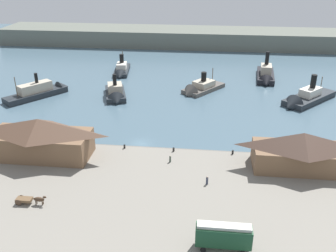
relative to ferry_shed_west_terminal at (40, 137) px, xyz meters
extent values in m
plane|color=#476070|center=(20.40, 10.44, -5.73)|extent=(320.00, 320.00, 0.00)
cube|color=gray|center=(20.40, -11.56, -5.13)|extent=(110.00, 36.00, 1.20)
cube|color=#666159|center=(20.40, 6.84, -5.23)|extent=(110.00, 0.80, 1.00)
cube|color=brown|center=(0.00, 0.00, -1.75)|extent=(21.76, 8.99, 5.58)
pyramid|color=brown|center=(0.00, 0.00, 2.72)|extent=(22.19, 9.44, 3.35)
cube|color=brown|center=(55.93, 1.00, -2.13)|extent=(19.43, 8.38, 4.81)
pyramid|color=#473328|center=(55.93, 1.00, 1.97)|extent=(19.82, 8.80, 3.37)
cube|color=#1E4C2D|center=(39.53, -24.81, -2.07)|extent=(8.45, 2.26, 3.13)
cube|color=beige|center=(39.53, -24.81, -0.26)|extent=(8.11, 1.58, 0.50)
cylinder|color=black|center=(42.48, -23.68, -4.08)|extent=(0.90, 0.18, 0.90)
cylinder|color=black|center=(36.57, -23.68, -4.08)|extent=(0.90, 0.18, 0.90)
cylinder|color=black|center=(36.57, -25.94, -4.08)|extent=(0.90, 0.18, 0.90)
cube|color=brown|center=(4.15, -17.32, -3.68)|extent=(2.84, 1.44, 0.50)
cylinder|color=#4C3828|center=(3.29, -16.60, -3.93)|extent=(1.20, 0.10, 1.20)
cylinder|color=#4C3828|center=(3.29, -18.04, -3.93)|extent=(1.20, 0.10, 1.20)
ellipsoid|color=#473323|center=(6.97, -17.32, -3.43)|extent=(2.00, 0.70, 0.90)
ellipsoid|color=#473323|center=(8.07, -17.32, -2.88)|extent=(0.70, 0.32, 0.44)
cylinder|color=#473323|center=(7.57, -17.12, -4.03)|extent=(0.16, 0.16, 1.00)
cylinder|color=#473323|center=(7.57, -17.52, -4.03)|extent=(0.16, 0.16, 1.00)
cylinder|color=#473323|center=(6.37, -17.12, -4.03)|extent=(0.16, 0.16, 1.00)
cylinder|color=#473323|center=(6.37, -17.52, -4.03)|extent=(0.16, 0.16, 1.00)
cylinder|color=#3D4C42|center=(28.69, 0.45, -3.87)|extent=(0.39, 0.39, 1.33)
sphere|color=#CCA889|center=(28.69, 0.45, -3.08)|extent=(0.24, 0.24, 0.24)
cylinder|color=#33384C|center=(36.79, -7.32, -3.79)|extent=(0.44, 0.44, 1.50)
sphere|color=#CCA889|center=(36.79, -7.32, -2.90)|extent=(0.27, 0.27, 0.27)
cylinder|color=black|center=(28.94, 5.37, -4.08)|extent=(0.44, 0.44, 0.90)
cylinder|color=black|center=(42.32, 5.57, -4.08)|extent=(0.44, 0.44, 0.90)
cylinder|color=black|center=(17.47, 5.53, -4.08)|extent=(0.44, 0.44, 0.90)
cube|color=black|center=(57.06, 68.15, -4.77)|extent=(7.80, 19.24, 1.93)
cone|color=black|center=(56.12, 58.83, -4.77)|extent=(5.67, 3.89, 5.36)
cube|color=#B2A893|center=(57.06, 68.15, -2.28)|extent=(4.47, 7.14, 3.05)
cylinder|color=black|center=(57.19, 69.43, 1.60)|extent=(1.43, 1.43, 4.72)
cube|color=#23282D|center=(2.19, 69.59, -4.97)|extent=(7.13, 16.36, 1.52)
cone|color=#23282D|center=(3.16, 61.73, -4.97)|extent=(5.01, 3.41, 4.70)
cube|color=silver|center=(2.19, 69.59, -3.14)|extent=(4.33, 6.52, 2.14)
cylinder|color=black|center=(2.06, 70.57, -0.44)|extent=(1.64, 1.64, 3.26)
cylinder|color=brown|center=(1.60, 74.30, -1.33)|extent=(0.24, 0.24, 5.77)
cube|color=#23282D|center=(6.20, 42.51, -4.88)|extent=(9.88, 15.26, 1.70)
cone|color=#23282D|center=(8.23, 35.75, -4.88)|extent=(5.96, 4.01, 5.46)
cube|color=#B2A893|center=(6.20, 42.51, -2.76)|extent=(5.98, 6.85, 2.54)
cylinder|color=black|center=(6.53, 41.42, 0.28)|extent=(1.22, 1.22, 3.53)
cylinder|color=brown|center=(4.98, 46.56, -1.85)|extent=(0.24, 0.24, 4.36)
cube|color=#514C47|center=(34.54, 51.90, -5.07)|extent=(14.74, 16.65, 1.33)
cone|color=#514C47|center=(29.84, 45.55, -5.07)|extent=(6.49, 5.84, 5.97)
cube|color=#B2A893|center=(34.54, 51.90, -3.40)|extent=(7.95, 8.24, 2.01)
cylinder|color=black|center=(34.45, 51.76, -0.88)|extent=(1.76, 1.76, 3.03)
cylinder|color=brown|center=(37.37, 55.71, -1.68)|extent=(0.24, 0.24, 5.45)
cube|color=#23282D|center=(67.90, 45.33, -4.82)|extent=(19.09, 19.82, 1.84)
cone|color=#23282D|center=(60.90, 37.77, -4.82)|extent=(7.09, 6.95, 6.23)
cube|color=silver|center=(67.90, 45.33, -2.70)|extent=(7.85, 8.02, 2.40)
cylinder|color=black|center=(68.49, 45.96, 0.60)|extent=(1.75, 1.75, 4.18)
cylinder|color=brown|center=(72.11, 49.86, -1.45)|extent=(0.24, 0.24, 4.89)
cube|color=#23282D|center=(-19.02, 38.76, -4.82)|extent=(16.64, 19.33, 1.84)
cone|color=#23282D|center=(-12.84, 46.77, -4.82)|extent=(6.07, 5.85, 4.86)
cube|color=#B2A893|center=(-19.02, 38.76, -2.43)|extent=(9.24, 10.51, 2.93)
cylinder|color=black|center=(-18.50, 39.44, 0.60)|extent=(1.04, 1.04, 3.14)
cylinder|color=brown|center=(-22.73, 33.95, -0.73)|extent=(0.24, 0.24, 6.33)
cube|color=#60665B|center=(20.40, 120.44, -1.73)|extent=(180.00, 24.00, 8.00)
camera|label=1|loc=(36.23, -69.83, 36.59)|focal=40.13mm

